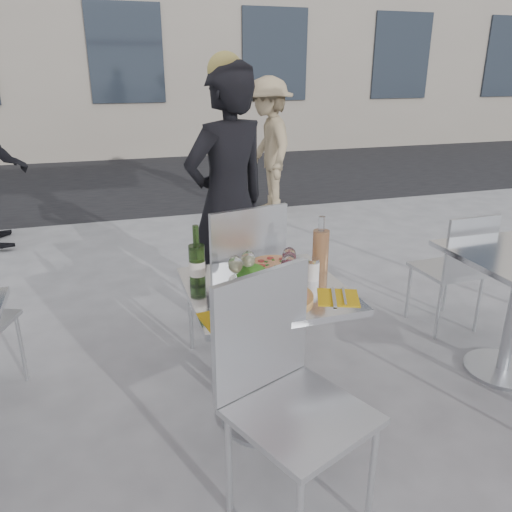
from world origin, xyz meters
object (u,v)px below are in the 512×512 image
object	(u,v)px
wine_bottle	(197,263)
wineglass_white_a	(235,266)
main_table	(265,327)
salad_plate	(252,275)
pedestrian_b	(268,147)
woman_diner	(228,203)
carafe	(321,251)
wineglass_white_b	(248,260)
pizza_far	(274,267)
wineglass_red_b	(289,257)
side_chair_rfar	(457,263)
chair_far	(239,273)
sugar_shaker	(313,269)
chair_near	(283,381)
napkin_right	(338,297)
napkin_left	(224,318)
pizza_near	(275,296)
wineglass_red_a	(288,264)

from	to	relation	value
wine_bottle	wineglass_white_a	world-z (taller)	wine_bottle
main_table	salad_plate	bearing A→B (deg)	119.83
pedestrian_b	wine_bottle	xyz separation A→B (m)	(-1.60, -3.73, 0.04)
woman_diner	carafe	xyz separation A→B (m)	(0.21, -1.01, -0.01)
main_table	wineglass_white_b	size ratio (longest dim) A/B	4.76
main_table	pizza_far	size ratio (longest dim) A/B	2.49
pizza_far	carafe	xyz separation A→B (m)	(0.20, -0.11, 0.10)
main_table	wineglass_red_b	xyz separation A→B (m)	(0.14, 0.07, 0.32)
side_chair_rfar	wineglass_white_b	xyz separation A→B (m)	(-1.57, -0.44, 0.36)
chair_far	sugar_shaker	size ratio (longest dim) A/B	9.45
chair_near	wineglass_red_b	world-z (taller)	chair_near
woman_diner	napkin_right	size ratio (longest dim) A/B	7.47
salad_plate	wineglass_white_b	xyz separation A→B (m)	(-0.01, 0.01, 0.07)
napkin_left	pizza_far	bearing A→B (deg)	42.37
pizza_near	pizza_far	distance (m)	0.34
wineglass_red_b	carafe	bearing A→B (deg)	4.84
woman_diner	napkin_left	bearing A→B (deg)	51.89
salad_plate	wineglass_white_b	bearing A→B (deg)	161.09
wineglass_white_a	chair_near	bearing A→B (deg)	-86.60
pizza_far	wineglass_white_a	distance (m)	0.31
salad_plate	napkin_left	bearing A→B (deg)	-123.09
salad_plate	pedestrian_b	bearing A→B (deg)	70.27
side_chair_rfar	salad_plate	size ratio (longest dim) A/B	3.83
salad_plate	sugar_shaker	size ratio (longest dim) A/B	2.06
carafe	napkin_right	size ratio (longest dim) A/B	1.23
chair_far	wineglass_red_b	size ratio (longest dim) A/B	6.42
pedestrian_b	wineglass_red_a	world-z (taller)	pedestrian_b
pedestrian_b	napkin_right	bearing A→B (deg)	-11.46
wineglass_white_a	side_chair_rfar	bearing A→B (deg)	16.71
salad_plate	wineglass_red_a	xyz separation A→B (m)	(0.15, -0.10, 0.07)
napkin_left	wineglass_white_a	bearing A→B (deg)	58.27
napkin_right	pizza_far	bearing A→B (deg)	134.03
pedestrian_b	wineglass_white_b	xyz separation A→B (m)	(-1.36, -3.76, 0.04)
wineglass_white_a	wineglass_red_b	size ratio (longest dim) A/B	1.00
pedestrian_b	napkin_left	distance (m)	4.38
wineglass_white_b	main_table	bearing A→B (deg)	-54.39
woman_diner	wineglass_red_b	bearing A→B (deg)	69.07
wineglass_red_a	carafe	bearing A→B (deg)	27.21
wineglass_white_b	wine_bottle	bearing A→B (deg)	174.78
pizza_far	napkin_right	xyz separation A→B (m)	(0.16, -0.40, -0.01)
wineglass_red_a	wineglass_red_b	size ratio (longest dim) A/B	1.00
chair_near	wine_bottle	bearing A→B (deg)	84.91
pizza_far	main_table	bearing A→B (deg)	-119.62
napkin_left	main_table	bearing A→B (deg)	36.25
pizza_near	napkin_left	size ratio (longest dim) A/B	1.65
chair_near	napkin_left	world-z (taller)	chair_near
woman_diner	napkin_left	size ratio (longest dim) A/B	8.63
wineglass_white_b	napkin_right	world-z (taller)	wineglass_white_b
side_chair_rfar	pedestrian_b	bearing A→B (deg)	-88.46
pedestrian_b	napkin_left	world-z (taller)	pedestrian_b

